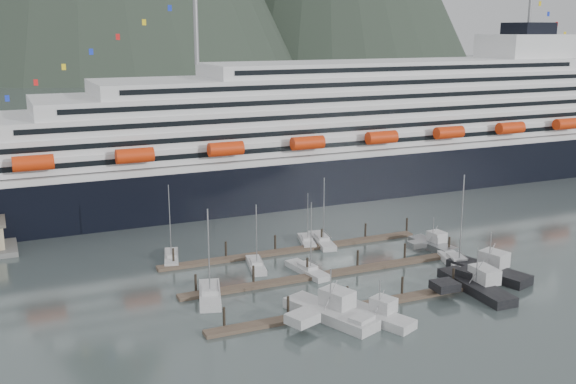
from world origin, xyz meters
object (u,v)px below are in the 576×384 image
object	(u,v)px
trawler_d	(488,270)
trawler_e	(432,244)
sailboat_h	(456,263)
sailboat_f	(307,241)
sailboat_a	(210,296)
trawler_a	(329,312)
cruise_ship	(360,138)
trawler_c	(475,285)
sailboat_e	(171,258)
sailboat_g	(322,241)
trawler_b	(378,316)
sailboat_c	(256,266)
sailboat_b	(307,271)

from	to	relation	value
trawler_d	trawler_e	bearing A→B (deg)	-17.20
sailboat_h	sailboat_f	bearing A→B (deg)	56.31
sailboat_a	trawler_a	xyz separation A→B (m)	(12.50, -13.14, 0.52)
cruise_ship	trawler_e	world-z (taller)	cruise_ship
trawler_d	sailboat_a	bearing A→B (deg)	61.05
sailboat_h	trawler_d	xyz separation A→B (m)	(1.61, -5.75, 0.52)
sailboat_f	sailboat_h	distance (m)	26.92
sailboat_f	trawler_c	xyz separation A→B (m)	(12.95, -30.57, 0.54)
sailboat_e	trawler_d	xyz separation A→B (m)	(43.48, -27.37, 0.57)
sailboat_e	sailboat_g	xyz separation A→B (m)	(27.16, -1.94, 0.00)
sailboat_f	trawler_b	size ratio (longest dim) A/B	0.95
sailboat_e	trawler_b	distance (m)	39.83
sailboat_h	trawler_e	bearing A→B (deg)	6.23
sailboat_c	sailboat_b	bearing A→B (deg)	-117.74
trawler_d	sailboat_b	bearing A→B (deg)	46.34
trawler_e	sailboat_e	bearing A→B (deg)	67.76
sailboat_g	trawler_e	xyz separation A→B (m)	(16.36, -10.58, 0.41)
sailboat_e	sailboat_g	size ratio (longest dim) A/B	1.06
sailboat_c	trawler_c	world-z (taller)	sailboat_c
cruise_ship	sailboat_a	distance (m)	77.28
sailboat_b	sailboat_f	world-z (taller)	sailboat_b
sailboat_e	trawler_b	xyz separation A→B (m)	(18.94, -35.04, 0.44)
cruise_ship	sailboat_c	xyz separation A→B (m)	(-44.03, -44.15, -11.65)
sailboat_c	trawler_a	distance (m)	22.43
sailboat_g	trawler_a	world-z (taller)	sailboat_g
sailboat_e	sailboat_h	bearing A→B (deg)	-103.30
sailboat_g	trawler_e	distance (m)	19.49
cruise_ship	sailboat_f	xyz separation A→B (m)	(-31.03, -35.89, -11.66)
sailboat_a	trawler_d	bearing A→B (deg)	-85.88
sailboat_b	sailboat_g	bearing A→B (deg)	-43.36
sailboat_b	sailboat_c	bearing A→B (deg)	41.76
sailboat_g	trawler_b	bearing A→B (deg)	176.04
sailboat_e	sailboat_g	world-z (taller)	sailboat_e
trawler_b	trawler_e	world-z (taller)	trawler_b
sailboat_f	trawler_c	distance (m)	33.21
sailboat_e	sailboat_c	bearing A→B (deg)	-114.39
trawler_e	sailboat_a	bearing A→B (deg)	91.69
sailboat_b	trawler_c	size ratio (longest dim) A/B	0.85
sailboat_c	sailboat_h	xyz separation A→B (m)	(30.26, -12.41, 0.07)
cruise_ship	trawler_d	size ratio (longest dim) A/B	15.24
sailboat_c	sailboat_f	distance (m)	15.41
sailboat_c	sailboat_f	size ratio (longest dim) A/B	1.13
sailboat_e	trawler_c	distance (m)	49.04
sailboat_f	trawler_e	distance (m)	22.16
sailboat_a	trawler_e	xyz separation A→B (m)	(42.55, 5.89, 0.38)
trawler_a	trawler_c	size ratio (longest dim) A/B	1.01
sailboat_e	sailboat_b	bearing A→B (deg)	-114.93
sailboat_e	sailboat_f	world-z (taller)	sailboat_e
sailboat_a	trawler_e	distance (m)	42.96
sailboat_b	trawler_b	world-z (taller)	sailboat_b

